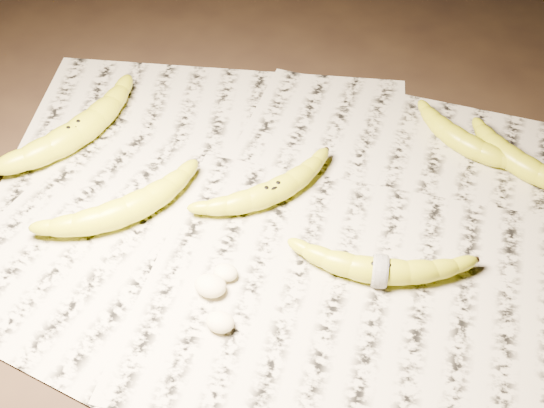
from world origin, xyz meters
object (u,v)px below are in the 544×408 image
(banana_taped, at_px, (380,269))
(banana_upper_a, at_px, (464,140))
(banana_upper_b, at_px, (520,161))
(banana_left_b, at_px, (126,208))
(banana_left_a, at_px, (74,132))
(banana_center, at_px, (271,191))

(banana_taped, xyz_separation_m, banana_upper_a, (0.06, 0.26, -0.00))
(banana_upper_b, bearing_deg, banana_left_b, -121.78)
(banana_left_a, xyz_separation_m, banana_left_b, (0.13, -0.11, -0.00))
(banana_left_a, height_order, banana_center, banana_left_a)
(banana_upper_a, bearing_deg, banana_taped, -76.01)
(banana_left_b, bearing_deg, banana_upper_a, -14.77)
(banana_upper_a, bearing_deg, banana_left_a, -135.90)
(banana_center, distance_m, banana_upper_b, 0.34)
(banana_taped, bearing_deg, banana_upper_a, 66.53)
(banana_center, xyz_separation_m, banana_taped, (0.16, -0.08, -0.00))
(banana_left_b, distance_m, banana_upper_a, 0.47)
(banana_upper_a, bearing_deg, banana_upper_b, 12.58)
(banana_upper_a, bearing_deg, banana_left_b, -118.36)
(banana_taped, bearing_deg, banana_left_a, 157.19)
(banana_upper_b, bearing_deg, banana_left_a, -136.63)
(banana_upper_b, bearing_deg, banana_center, -122.18)
(banana_left_b, xyz_separation_m, banana_upper_a, (0.39, 0.26, -0.00))
(banana_left_a, distance_m, banana_upper_b, 0.62)
(banana_left_a, relative_size, banana_center, 1.30)
(banana_center, relative_size, banana_taped, 0.92)
(banana_left_a, relative_size, banana_left_b, 1.21)
(banana_left_b, height_order, banana_taped, banana_left_b)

